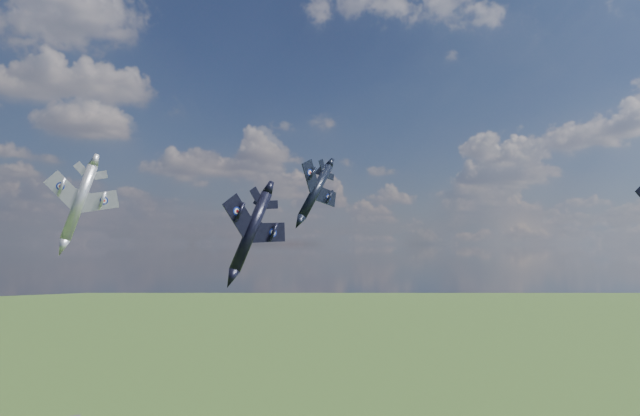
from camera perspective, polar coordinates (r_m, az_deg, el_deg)
jet_lead_navy at (r=74.20m, az=-6.33°, el=-2.12°), size 12.10×15.27×6.97m
jet_high_navy at (r=102.26m, az=-0.42°, el=1.55°), size 15.14×17.96×9.24m
jet_left_silver at (r=85.42m, az=-21.16°, el=0.48°), size 12.82×15.58×5.80m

